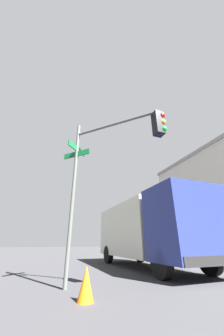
# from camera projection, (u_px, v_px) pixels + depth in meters

# --- Properties ---
(traffic_signal_near) EXTENTS (2.70, 2.72, 5.39)m
(traffic_signal_near) POSITION_uv_depth(u_px,v_px,m) (111.00, 154.00, 5.74)
(traffic_signal_near) COLOR #474C47
(traffic_signal_near) RESTS_ON ground_plane
(box_truck_second) EXTENTS (8.18, 2.68, 3.29)m
(box_truck_second) POSITION_uv_depth(u_px,v_px,m) (146.00, 229.00, 9.52)
(box_truck_second) COLOR navy
(box_truck_second) RESTS_ON ground_plane
(traffic_cone) EXTENTS (0.36, 0.36, 0.69)m
(traffic_cone) POSITION_uv_depth(u_px,v_px,m) (86.00, 283.00, 3.91)
(traffic_cone) COLOR orange
(traffic_cone) RESTS_ON ground_plane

